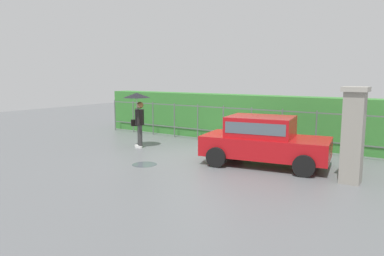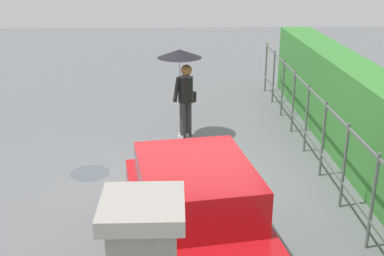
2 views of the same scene
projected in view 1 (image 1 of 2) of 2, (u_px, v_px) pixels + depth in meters
name	position (u px, v px, depth m)	size (l,w,h in m)	color
ground_plane	(196.00, 156.00, 12.17)	(40.00, 40.00, 0.00)	slate
car	(263.00, 139.00, 10.86)	(3.93, 2.33, 1.48)	#B71116
pedestrian	(138.00, 108.00, 13.38)	(0.99, 0.99, 2.06)	#333333
gate_pillar	(353.00, 134.00, 8.97)	(0.60, 0.60, 2.42)	gray
fence_section	(223.00, 123.00, 14.43)	(12.18, 0.05, 1.50)	#59605B
hedge_row	(234.00, 117.00, 15.19)	(13.13, 0.90, 1.90)	#387F33
puddle_near	(144.00, 164.00, 11.02)	(0.76, 0.76, 0.00)	#4C545B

